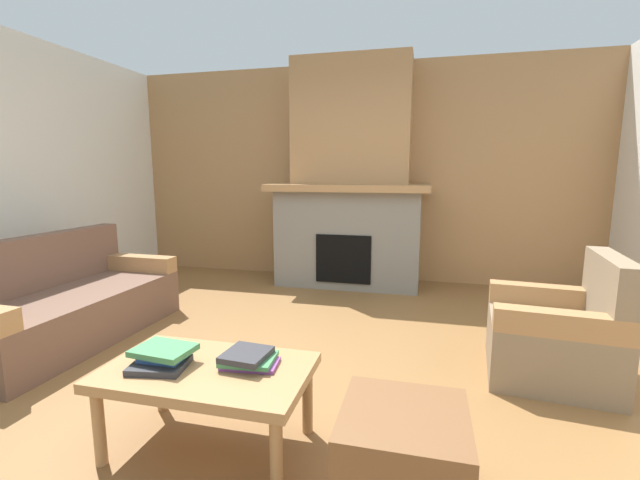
{
  "coord_description": "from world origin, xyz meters",
  "views": [
    {
      "loc": [
        0.89,
        -2.43,
        1.37
      ],
      "look_at": [
        0.07,
        0.86,
        0.82
      ],
      "focal_mm": 23.62,
      "sensor_mm": 36.0,
      "label": 1
    }
  ],
  "objects_px": {
    "couch": "(64,306)",
    "ottoman": "(403,457)",
    "fireplace": "(350,189)",
    "coffee_table": "(208,377)",
    "armchair": "(558,335)"
  },
  "relations": [
    {
      "from": "fireplace",
      "to": "coffee_table",
      "type": "xyz_separation_m",
      "value": [
        -0.11,
        -3.32,
        -0.79
      ]
    },
    {
      "from": "ottoman",
      "to": "fireplace",
      "type": "bearing_deg",
      "value": 103.74
    },
    {
      "from": "couch",
      "to": "ottoman",
      "type": "height_order",
      "value": "couch"
    },
    {
      "from": "fireplace",
      "to": "armchair",
      "type": "relative_size",
      "value": 3.18
    },
    {
      "from": "couch",
      "to": "fireplace",
      "type": "bearing_deg",
      "value": 49.99
    },
    {
      "from": "fireplace",
      "to": "couch",
      "type": "bearing_deg",
      "value": -130.01
    },
    {
      "from": "coffee_table",
      "to": "ottoman",
      "type": "height_order",
      "value": "coffee_table"
    },
    {
      "from": "coffee_table",
      "to": "armchair",
      "type": "bearing_deg",
      "value": 33.07
    },
    {
      "from": "couch",
      "to": "armchair",
      "type": "height_order",
      "value": "same"
    },
    {
      "from": "ottoman",
      "to": "armchair",
      "type": "bearing_deg",
      "value": 55.08
    },
    {
      "from": "fireplace",
      "to": "ottoman",
      "type": "bearing_deg",
      "value": -76.26
    },
    {
      "from": "coffee_table",
      "to": "ottoman",
      "type": "xyz_separation_m",
      "value": [
        0.95,
        -0.12,
        -0.18
      ]
    },
    {
      "from": "armchair",
      "to": "coffee_table",
      "type": "distance_m",
      "value": 2.27
    },
    {
      "from": "couch",
      "to": "armchair",
      "type": "bearing_deg",
      "value": 3.95
    },
    {
      "from": "fireplace",
      "to": "coffee_table",
      "type": "bearing_deg",
      "value": -91.95
    }
  ]
}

